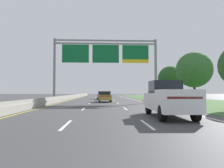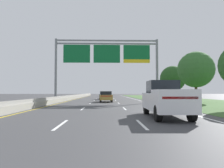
# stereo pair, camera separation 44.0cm
# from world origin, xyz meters

# --- Properties ---
(ground_plane) EXTENTS (220.00, 220.00, 0.00)m
(ground_plane) POSITION_xyz_m (0.00, 35.00, 0.00)
(ground_plane) COLOR #3D3D3F
(lane_striping) EXTENTS (11.96, 106.00, 0.01)m
(lane_striping) POSITION_xyz_m (0.00, 34.54, 0.00)
(lane_striping) COLOR white
(lane_striping) RESTS_ON ground
(grass_verge_right) EXTENTS (14.00, 110.00, 0.02)m
(grass_verge_right) POSITION_xyz_m (13.95, 35.00, 0.01)
(grass_verge_right) COLOR #3D602D
(grass_verge_right) RESTS_ON ground
(median_barrier_concrete) EXTENTS (0.60, 110.00, 0.85)m
(median_barrier_concrete) POSITION_xyz_m (-6.60, 35.00, 0.35)
(median_barrier_concrete) COLOR #99968E
(median_barrier_concrete) RESTS_ON ground
(overhead_sign_gantry) EXTENTS (15.06, 0.42, 9.19)m
(overhead_sign_gantry) POSITION_xyz_m (0.30, 31.20, 6.55)
(overhead_sign_gantry) COLOR gray
(overhead_sign_gantry) RESTS_ON ground
(pickup_truck_white) EXTENTS (2.15, 5.45, 2.20)m
(pickup_truck_white) POSITION_xyz_m (3.73, 13.21, 1.07)
(pickup_truck_white) COLOR silver
(pickup_truck_white) RESTS_ON ground
(car_grey_centre_lane_sedan) EXTENTS (1.92, 4.44, 1.57)m
(car_grey_centre_lane_sedan) POSITION_xyz_m (-0.11, 41.49, 0.82)
(car_grey_centre_lane_sedan) COLOR slate
(car_grey_centre_lane_sedan) RESTS_ON ground
(car_red_centre_lane_sedan) EXTENTS (1.93, 4.45, 1.57)m
(car_red_centre_lane_sedan) POSITION_xyz_m (0.22, 51.00, 0.82)
(car_red_centre_lane_sedan) COLOR maroon
(car_red_centre_lane_sedan) RESTS_ON ground
(car_gold_centre_lane_sedan) EXTENTS (1.88, 4.42, 1.57)m
(car_gold_centre_lane_sedan) POSITION_xyz_m (0.20, 31.87, 0.82)
(car_gold_centre_lane_sedan) COLOR #A38438
(car_gold_centre_lane_sedan) RESTS_ON ground
(roadside_tree_mid) EXTENTS (5.01, 5.01, 7.10)m
(roadside_tree_mid) POSITION_xyz_m (12.69, 29.70, 4.58)
(roadside_tree_mid) COLOR #4C3823
(roadside_tree_mid) RESTS_ON ground
(roadside_tree_far) EXTENTS (4.85, 4.85, 6.45)m
(roadside_tree_far) POSITION_xyz_m (12.97, 40.74, 4.02)
(roadside_tree_far) COLOR #4C3823
(roadside_tree_far) RESTS_ON ground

